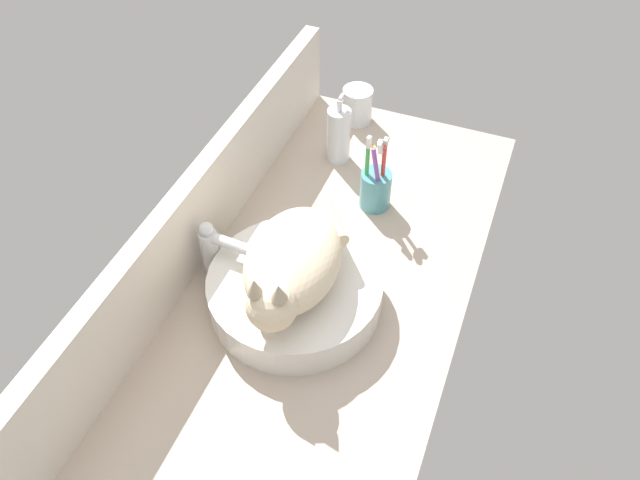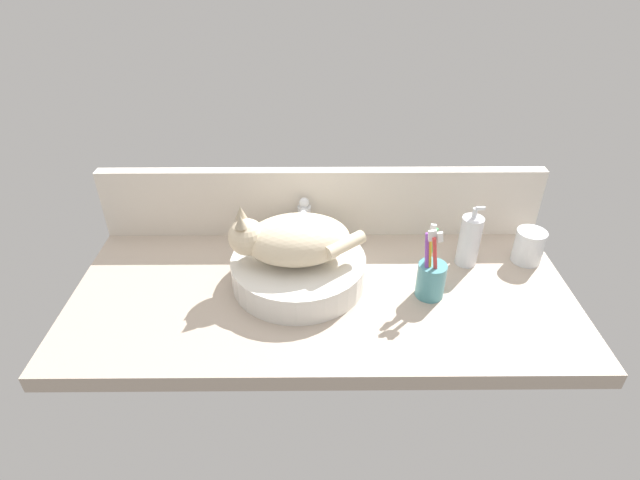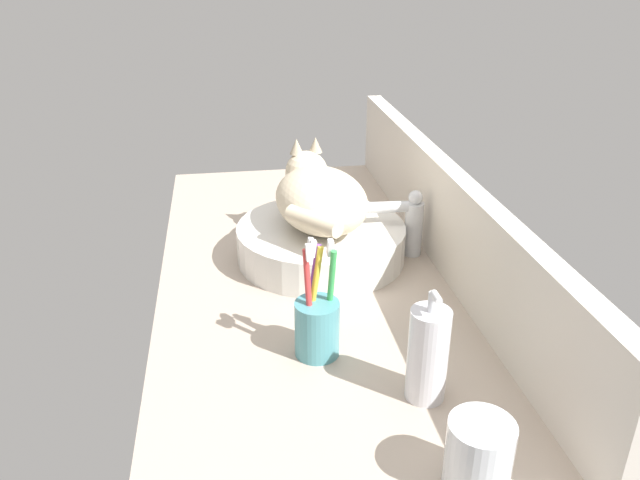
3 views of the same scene
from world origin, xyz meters
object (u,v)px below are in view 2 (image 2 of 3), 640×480
Objects in this scene: cat at (292,239)px; soap_dispenser at (469,241)px; sink_basin at (299,270)px; toothbrush_cup at (431,278)px; water_glass at (528,248)px; faucet at (304,220)px.

soap_dispenser is (44.97, 7.71, -5.74)cm from cat.
sink_basin is 31.94cm from toothbrush_cup.
cat is at bearing -170.27° from soap_dispenser.
toothbrush_cup is 31.70cm from water_glass.
faucet is at bearing 86.42° from sink_basin.
water_glass is at bearing 8.01° from sink_basin.
sink_basin is at bearing 9.02° from cat.
faucet is 59.45cm from water_glass.
soap_dispenser is 0.91× the size of toothbrush_cup.
faucet reaches higher than sink_basin.
faucet is at bearing 171.48° from water_glass.
toothbrush_cup is (-12.23, -13.15, -1.74)cm from soap_dispenser.
sink_basin is 17.66cm from faucet.
sink_basin is 1.76× the size of toothbrush_cup.
cat reaches higher than sink_basin.
sink_basin is 60.37cm from water_glass.
faucet is 1.51× the size of water_glass.
faucet reaches higher than water_glass.
sink_basin is 2.42× the size of faucet.
sink_basin is 9.33cm from cat.
faucet is (2.43, 17.42, -5.39)cm from cat.
toothbrush_cup reaches higher than water_glass.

